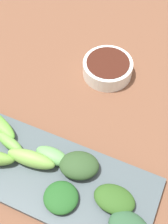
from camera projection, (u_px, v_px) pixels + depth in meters
name	position (u px, v px, depth m)	size (l,w,h in m)	color
tabletop	(77.00, 134.00, 0.61)	(2.10, 2.10, 0.02)	brown
sauce_bowl	(108.00, 68.00, 0.67)	(0.11, 0.11, 0.04)	white
serving_plate	(55.00, 178.00, 0.54)	(0.15, 0.36, 0.01)	#435155
broccoli_stalk_0	(52.00, 156.00, 0.54)	(0.03, 0.06, 0.02)	#61A158
broccoli_stalk_1	(10.00, 143.00, 0.56)	(0.02, 0.07, 0.02)	#6BAE48
broccoli_leafy_3	(61.00, 197.00, 0.50)	(0.06, 0.06, 0.02)	#205521
broccoli_leafy_5	(79.00, 165.00, 0.53)	(0.05, 0.07, 0.03)	#2D4B26
broccoli_stalk_7	(31.00, 159.00, 0.54)	(0.03, 0.09, 0.03)	#78B14C
broccoli_leafy_8	(114.00, 199.00, 0.50)	(0.05, 0.07, 0.02)	#2E561E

